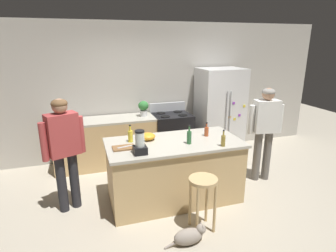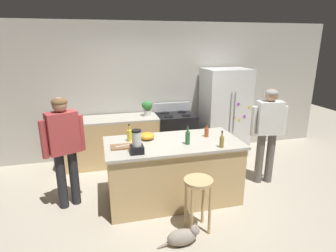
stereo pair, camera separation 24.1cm
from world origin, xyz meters
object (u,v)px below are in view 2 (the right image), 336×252
at_px(cutting_board, 122,147).
at_px(mixing_bowl, 147,136).
at_px(bar_stool, 198,191).
at_px(person_by_island_left, 64,143).
at_px(bottle_soda, 130,135).
at_px(kitchen_island, 173,170).
at_px(bottle_olive_oil, 188,137).
at_px(bottle_vinegar, 222,141).
at_px(cat, 183,236).
at_px(refrigerator, 224,113).
at_px(bottle_cooking_sauce, 207,132).
at_px(potted_plant, 147,107).
at_px(chef_knife, 123,146).
at_px(stove_range, 175,136).
at_px(person_by_sink_right, 268,127).
at_px(blender_appliance, 137,143).

bearing_deg(cutting_board, mixing_bowl, 31.83).
distance_m(bar_stool, mixing_bowl, 1.18).
distance_m(person_by_island_left, bottle_soda, 0.91).
height_order(kitchen_island, cutting_board, cutting_board).
xyz_separation_m(person_by_island_left, bottle_olive_oil, (1.69, -0.33, 0.05)).
bearing_deg(bar_stool, bottle_vinegar, 41.37).
distance_m(person_by_island_left, cat, 2.02).
relative_size(cat, bottle_vinegar, 2.20).
bearing_deg(bottle_olive_oil, refrigerator, 50.78).
relative_size(kitchen_island, bottle_cooking_sauce, 9.10).
distance_m(potted_plant, cutting_board, 1.73).
bearing_deg(chef_knife, person_by_island_left, 148.95).
relative_size(kitchen_island, cat, 3.79).
relative_size(refrigerator, person_by_island_left, 1.12).
bearing_deg(refrigerator, person_by_island_left, -156.58).
height_order(stove_range, person_by_sink_right, person_by_sink_right).
xyz_separation_m(refrigerator, blender_appliance, (-2.08, -1.80, 0.15)).
bearing_deg(refrigerator, stove_range, 178.65).
xyz_separation_m(person_by_island_left, bottle_vinegar, (2.10, -0.57, 0.03)).
bearing_deg(blender_appliance, mixing_bowl, 66.08).
distance_m(refrigerator, person_by_island_left, 3.30).
bearing_deg(bottle_vinegar, bar_stool, -138.63).
height_order(mixing_bowl, chef_knife, mixing_bowl).
bearing_deg(bottle_cooking_sauce, cutting_board, -173.85).
bearing_deg(bottle_olive_oil, bottle_soda, 157.07).
height_order(bottle_soda, bottle_vinegar, bottle_soda).
distance_m(refrigerator, blender_appliance, 2.76).
relative_size(bottle_olive_oil, chef_knife, 1.25).
height_order(refrigerator, bottle_soda, refrigerator).
xyz_separation_m(bottle_olive_oil, mixing_bowl, (-0.52, 0.34, -0.05)).
height_order(refrigerator, cutting_board, refrigerator).
relative_size(kitchen_island, person_by_island_left, 1.22).
distance_m(person_by_island_left, bottle_cooking_sauce, 2.07).
bearing_deg(kitchen_island, mixing_bowl, 150.71).
bearing_deg(bottle_cooking_sauce, stove_range, 93.51).
distance_m(stove_range, bottle_soda, 1.80).
xyz_separation_m(stove_range, bottle_olive_oil, (-0.29, -1.67, 0.55)).
relative_size(kitchen_island, cutting_board, 6.55).
distance_m(bottle_cooking_sauce, cutting_board, 1.31).
xyz_separation_m(refrigerator, cat, (-1.67, -2.53, -0.79)).
bearing_deg(cutting_board, bottle_cooking_sauce, 6.15).
bearing_deg(bottle_soda, kitchen_island, -16.75).
relative_size(bar_stool, bottle_olive_oil, 2.57).
distance_m(kitchen_island, potted_plant, 1.68).
bearing_deg(stove_range, chef_knife, -127.06).
xyz_separation_m(bottle_soda, bottle_olive_oil, (0.78, -0.33, 0.01)).
bearing_deg(cat, mixing_bowl, 99.21).
height_order(person_by_island_left, mixing_bowl, person_by_island_left).
distance_m(potted_plant, bottle_cooking_sauce, 1.60).
distance_m(mixing_bowl, chef_knife, 0.45).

